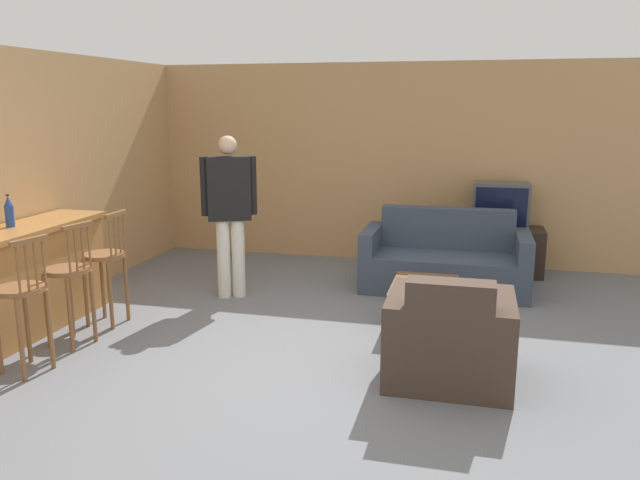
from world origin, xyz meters
name	(u,v)px	position (x,y,z in m)	size (l,w,h in m)	color
ground_plane	(317,366)	(0.00, 0.00, 0.00)	(24.00, 24.00, 0.00)	slate
wall_back	(385,164)	(0.00, 3.65, 1.30)	(9.40, 0.08, 2.60)	tan
wall_left	(68,177)	(-3.13, 1.33, 1.30)	(0.08, 8.65, 2.60)	tan
bar_counter	(11,285)	(-2.79, -0.07, 0.50)	(0.55, 2.25, 0.99)	#A87038
bar_chair_near	(22,301)	(-2.19, -0.65, 0.59)	(0.46, 0.46, 1.10)	brown
bar_chair_mid	(69,280)	(-2.19, -0.07, 0.59)	(0.44, 0.44, 1.10)	brown
bar_chair_far	(106,264)	(-2.19, 0.49, 0.59)	(0.39, 0.39, 1.10)	brown
couch_far	(445,262)	(0.88, 2.46, 0.31)	(1.85, 0.88, 0.89)	#384251
armchair_near	(449,342)	(1.04, -0.02, 0.32)	(0.94, 0.84, 0.87)	#423328
coffee_table	(424,291)	(0.75, 1.18, 0.34)	(0.61, 0.85, 0.40)	brown
tv_unit	(498,250)	(1.48, 3.30, 0.29)	(1.09, 0.53, 0.58)	#2D2319
tv	(500,205)	(1.48, 3.30, 0.86)	(0.67, 0.41, 0.56)	#4C4C4C
bottle	(9,212)	(-2.88, 0.11, 1.13)	(0.08, 0.08, 0.30)	#234293
person_by_window	(229,208)	(-1.37, 1.58, 0.99)	(0.55, 0.35, 1.75)	silver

